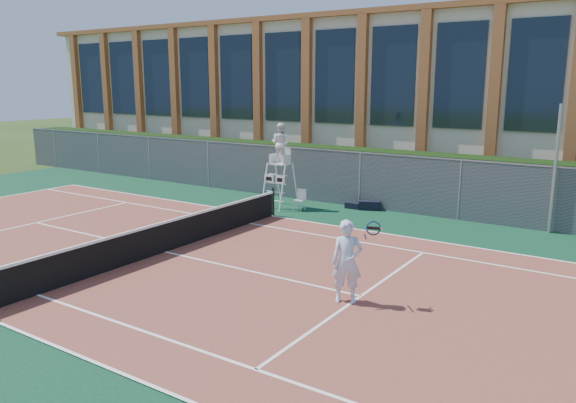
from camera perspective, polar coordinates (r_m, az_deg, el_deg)
The scene contains 13 objects.
ground at distance 17.02m, azimuth -12.40°, elevation -5.11°, with size 120.00×120.00×0.00m, color #233814.
apron at distance 17.69m, azimuth -10.09°, elevation -4.34°, with size 36.00×20.00×0.01m, color #0B3222.
tennis_court at distance 17.01m, azimuth -12.40°, elevation -5.05°, with size 23.77×10.97×0.02m, color brown.
tennis_net at distance 16.87m, azimuth -12.48°, elevation -3.37°, with size 0.10×11.30×1.10m.
fence at distance 23.57m, azimuth 2.92°, elevation 2.63°, with size 40.00×0.06×2.20m, color #595E60, non-canonical shape.
hedge at distance 24.60m, azimuth 4.34°, elevation 3.00°, with size 40.00×1.40×2.20m, color black.
building at distance 31.50m, azimuth 11.60°, elevation 10.31°, with size 45.00×10.60×8.22m.
steel_pole at distance 20.33m, azimuth 25.49°, elevation 2.93°, with size 0.12×0.12×4.27m, color #9EA0A5.
umpire_chair at distance 22.25m, azimuth -0.76°, elevation 5.71°, with size 0.95×1.47×3.42m.
plastic_chair at distance 21.99m, azimuth 1.29°, elevation 0.36°, with size 0.39×0.39×0.83m.
sports_bag_near at distance 22.32m, azimuth 8.27°, elevation -0.40°, with size 0.83×0.33×0.35m, color black.
sports_bag_far at distance 22.47m, azimuth 6.59°, elevation -0.42°, with size 0.60×0.26×0.24m, color black.
tennis_player at distance 12.74m, azimuth 6.02°, elevation -6.08°, with size 1.11×0.84×1.90m.
Camera 1 is at (11.77, -11.26, 4.91)m, focal length 35.00 mm.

